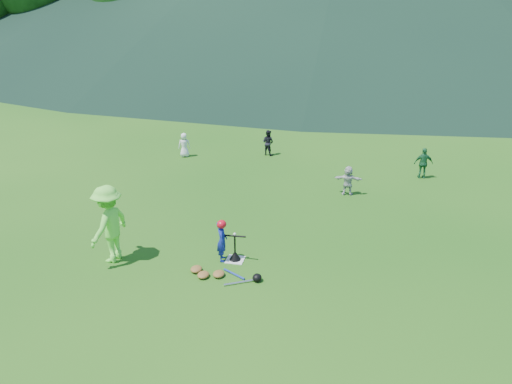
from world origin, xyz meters
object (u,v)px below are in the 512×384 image
home_plate (235,260)px  batting_tee (235,256)px  equipment_pile (219,274)px  fielder_c (423,163)px  fielder_d (348,181)px  batter_child (222,241)px  adult_coach (109,224)px  fielder_a (184,145)px  fielder_b (268,143)px

home_plate → batting_tee: size_ratio=0.66×
home_plate → equipment_pile: 0.88m
fielder_c → fielder_d: fielder_c is taller
equipment_pile → batter_child: bearing=99.3°
adult_coach → fielder_d: (5.64, 5.79, -0.50)m
fielder_a → fielder_b: (3.34, 0.99, 0.03)m
home_plate → fielder_b: fielder_b is taller
adult_coach → equipment_pile: adult_coach is taller
batting_tee → home_plate: bearing=0.0°
home_plate → fielder_b: (-0.90, 8.97, 0.53)m
fielder_a → fielder_c: bearing=155.0°
adult_coach → fielder_b: adult_coach is taller
batter_child → fielder_c: fielder_c is taller
fielder_b → equipment_pile: (0.71, -9.83, -0.47)m
fielder_b → fielder_d: size_ratio=1.06×
adult_coach → fielder_d: size_ratio=1.99×
fielder_b → fielder_c: (6.10, -1.59, 0.04)m
batter_child → fielder_c: bearing=-50.9°
fielder_d → batting_tee: (-2.58, -5.14, -0.38)m
fielder_c → batter_child: bearing=45.8°
fielder_d → adult_coach: bearing=45.8°
batter_child → fielder_b: bearing=-10.7°
equipment_pile → fielder_d: bearing=65.2°
home_plate → equipment_pile: bearing=-102.4°
home_plate → batter_child: (-0.32, -0.06, 0.53)m
fielder_a → fielder_d: 7.39m
fielder_b → fielder_c: bearing=-172.7°
batter_child → fielder_a: 8.95m
fielder_a → equipment_pile: bearing=93.2°
batter_child → adult_coach: size_ratio=0.54×
home_plate → equipment_pile: size_ratio=0.25×
home_plate → fielder_a: bearing=118.0°
adult_coach → fielder_b: bearing=176.7°
fielder_c → equipment_pile: (-5.39, -8.24, -0.51)m
fielder_d → home_plate: bearing=63.5°
home_plate → fielder_a: size_ratio=0.45×
home_plate → adult_coach: size_ratio=0.22×
fielder_b → adult_coach: bearing=99.3°
fielder_a → fielder_c: fielder_c is taller
fielder_a → batting_tee: 9.05m
fielder_c → fielder_d: 3.44m
batting_tee → equipment_pile: bearing=-102.4°
adult_coach → equipment_pile: (2.87, -0.21, -0.94)m
home_plate → fielder_c: 9.05m
home_plate → fielder_d: (2.58, 5.14, 0.50)m
home_plate → adult_coach: bearing=-168.1°
fielder_b → batting_tee: fielder_b is taller
home_plate → fielder_d: size_ratio=0.45×
fielder_c → batting_tee: (-5.20, -7.38, -0.44)m
fielder_a → equipment_pile: 9.74m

